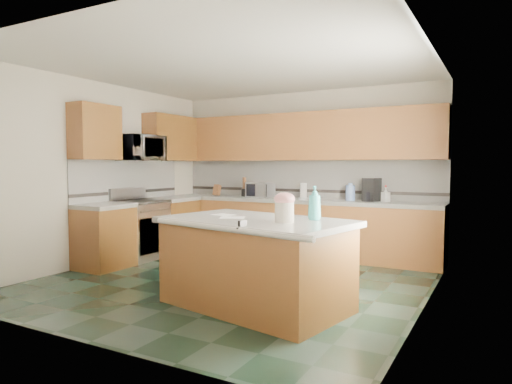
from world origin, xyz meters
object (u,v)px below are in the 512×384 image
Objects in this scene: island_top at (255,222)px; treat_jar at (284,212)px; soap_bottle_island at (315,203)px; coffee_maker at (372,190)px; knife_block at (217,190)px; island_base at (255,266)px; toaster_oven at (260,190)px.

treat_jar is at bearing -5.08° from island_top.
soap_bottle_island is at bearing 30.57° from island_top.
coffee_maker is at bearing 83.26° from soap_bottle_island.
coffee_maker is (-0.11, 2.66, 0.01)m from soap_bottle_island.
island_top is 9.91× the size of treat_jar.
treat_jar reaches higher than island_top.
soap_bottle_island is 1.78× the size of knife_block.
island_base is 9.39× the size of treat_jar.
island_base is 3.23m from toaster_oven.
knife_block is at bearing 141.21° from island_top.
toaster_oven is (-2.02, 2.63, -0.05)m from soap_bottle_island.
coffee_maker is (2.81, 0.03, 0.08)m from knife_block.
knife_block is (-2.73, 2.94, -0.00)m from treat_jar.
coffee_maker is at bearing 11.68° from toaster_oven.
coffee_maker is at bearing 1.00° from knife_block.
soap_bottle_island is 2.66m from coffee_maker.
island_top is 5.43× the size of coffee_maker.
toaster_oven is at bearing 119.32° from treat_jar.
coffee_maker reaches higher than soap_bottle_island.
soap_bottle_island is (0.57, 0.20, 0.20)m from island_top.
treat_jar is (0.38, -0.11, 0.59)m from island_base.
soap_bottle_island is (0.57, 0.20, 0.66)m from island_base.
island_base is 0.95× the size of island_top.
island_top is 0.64m from soap_bottle_island.
toaster_oven reaches higher than island_base.
coffee_maker is at bearing 85.81° from treat_jar.
soap_bottle_island is (0.19, 0.31, 0.07)m from treat_jar.
coffee_maker reaches higher than island_top.
knife_block reaches higher than treat_jar.
island_base is 5.31× the size of soap_bottle_island.
island_base is at bearing -81.31° from coffee_maker.
treat_jar is at bearing -46.71° from knife_block.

